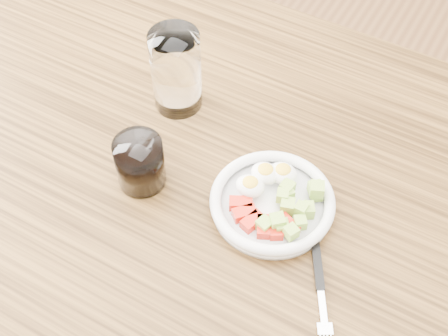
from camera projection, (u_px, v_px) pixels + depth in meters
The scene contains 5 objects.
dining_table at pixel (226, 221), 1.06m from camera, with size 1.50×0.90×0.77m.
bowl at pixel (273, 201), 0.94m from camera, with size 0.19×0.19×0.05m.
fork at pixel (319, 278), 0.87m from camera, with size 0.11×0.17×0.01m.
water_glass at pixel (176, 71), 1.03m from camera, with size 0.08×0.08×0.15m, color white.
coffee_glass at pixel (140, 163), 0.95m from camera, with size 0.08×0.08×0.09m.
Camera 1 is at (0.28, -0.50, 1.56)m, focal length 50.00 mm.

